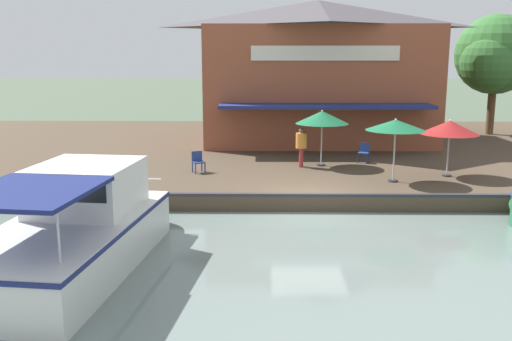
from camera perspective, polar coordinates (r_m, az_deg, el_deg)
The scene contains 14 objects.
ground_plane at distance 19.30m, azimuth 5.33°, elevation -4.40°, with size 220.00×220.00×0.00m, color #4C5B47.
quay_deck at distance 29.96m, azimuth 3.73°, elevation 1.95°, with size 22.00×56.00×0.60m, color #4C3D2D.
quay_edge_fender at distance 19.23m, azimuth 5.34°, elevation -2.45°, with size 0.20×50.40×0.10m, color #2D2D33.
waterfront_restaurant at distance 31.98m, azimuth 6.11°, elevation 9.94°, with size 10.27×12.37×7.54m.
patio_umbrella_near_quay_edge at distance 23.24m, azimuth 18.81°, elevation 4.10°, with size 2.22×2.22×2.23m.
patio_umbrella_far_corner at distance 21.63m, azimuth 13.79°, elevation 4.43°, with size 2.20×2.20×2.37m.
patio_umbrella_back_row at distance 24.29m, azimuth 6.62°, elevation 5.30°, with size 2.25×2.25×2.38m.
cafe_chair_far_corner_seat at distance 25.57m, azimuth 10.73°, elevation 1.87°, with size 0.58×0.58×0.85m.
cafe_chair_under_first_umbrella at distance 23.09m, azimuth -5.83°, elevation 0.99°, with size 0.59×0.59×0.85m.
person_mid_patio at distance 24.07m, azimuth 4.55°, elevation 2.80°, with size 0.47×0.47×1.66m.
motorboat_distant_upstream at distance 15.34m, azimuth -16.89°, elevation -5.34°, with size 8.50×3.88×2.44m.
mooring_post at distance 20.28m, azimuth -16.78°, elevation -1.18°, with size 0.22×0.22×0.76m.
tree_behind_restaurant at distance 33.90m, azimuth 1.50°, elevation 12.33°, with size 4.17×3.97×7.25m.
tree_upstream_bank at distance 36.28m, azimuth 22.69°, elevation 10.45°, with size 4.84×4.61×6.98m.
Camera 1 is at (18.50, -1.51, 5.29)m, focal length 40.00 mm.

